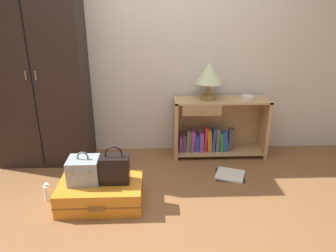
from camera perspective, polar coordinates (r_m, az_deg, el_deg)
ground_plane at (r=2.85m, az=-1.67°, el=-16.43°), size 9.00×9.00×0.00m
back_wall at (r=3.79m, az=-2.18°, el=14.49°), size 6.40×0.10×2.60m
wardrobe at (r=3.75m, az=-22.03°, el=9.10°), size 0.99×0.47×2.11m
bookshelf at (r=3.87m, az=8.51°, el=-0.47°), size 1.10×0.35×0.70m
table_lamp at (r=3.65m, az=7.31°, el=9.05°), size 0.31×0.31×0.42m
bowl at (r=3.79m, az=14.01°, el=4.92°), size 0.14×0.14×0.04m
suitcase_large at (r=3.05m, az=-11.85°, el=-11.65°), size 0.76×0.49×0.22m
train_case at (r=2.99m, az=-14.70°, el=-7.60°), size 0.28×0.24×0.30m
handbag at (r=2.93m, az=-9.47°, el=-7.49°), size 0.26×0.16×0.35m
bottle at (r=3.26m, az=-20.63°, el=-10.97°), size 0.06×0.06×0.17m
open_book_on_floor at (r=3.54m, az=10.96°, el=-8.53°), size 0.37×0.36×0.02m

